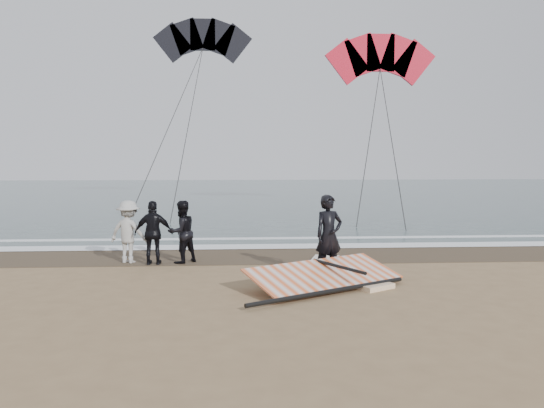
{
  "coord_description": "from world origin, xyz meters",
  "views": [
    {
      "loc": [
        -0.75,
        -10.45,
        2.74
      ],
      "look_at": [
        0.06,
        3.0,
        1.6
      ],
      "focal_mm": 35.0,
      "sensor_mm": 36.0,
      "label": 1
    }
  ],
  "objects": [
    {
      "name": "wet_sand",
      "position": [
        0.0,
        4.5,
        0.01
      ],
      "size": [
        120.0,
        2.8,
        0.01
      ],
      "primitive_type": "cube",
      "color": "#4C3D2B",
      "rests_on": "ground"
    },
    {
      "name": "kite_dark",
      "position": [
        -3.11,
        24.37,
        10.13
      ],
      "size": [
        6.93,
        6.6,
        16.45
      ],
      "color": "black",
      "rests_on": "ground"
    },
    {
      "name": "sea",
      "position": [
        0.0,
        33.0,
        0.01
      ],
      "size": [
        120.0,
        54.0,
        0.02
      ],
      "primitive_type": "cube",
      "color": "#233838",
      "rests_on": "ground"
    },
    {
      "name": "trio_cluster",
      "position": [
        -3.07,
        3.51,
        0.83
      ],
      "size": [
        2.52,
        1.07,
        1.67
      ],
      "color": "black",
      "rests_on": "ground"
    },
    {
      "name": "sail_rig",
      "position": [
        0.98,
        0.77,
        0.19
      ],
      "size": [
        3.6,
        3.2,
        0.49
      ],
      "color": "black",
      "rests_on": "ground"
    },
    {
      "name": "board_cream",
      "position": [
        1.3,
        2.72,
        0.05
      ],
      "size": [
        1.35,
        2.57,
        0.1
      ],
      "primitive_type": "cube",
      "rotation": [
        0.0,
        0.0,
        -0.29
      ],
      "color": "silver",
      "rests_on": "ground"
    },
    {
      "name": "board_white",
      "position": [
        1.51,
        1.4,
        0.05
      ],
      "size": [
        2.06,
        2.69,
        0.11
      ],
      "primitive_type": "cube",
      "rotation": [
        0.0,
        0.0,
        0.55
      ],
      "color": "white",
      "rests_on": "ground"
    },
    {
      "name": "foam_near",
      "position": [
        0.0,
        5.9,
        0.03
      ],
      "size": [
        120.0,
        0.9,
        0.01
      ],
      "primitive_type": "cube",
      "color": "white",
      "rests_on": "sea"
    },
    {
      "name": "foam_far",
      "position": [
        0.0,
        7.6,
        0.03
      ],
      "size": [
        120.0,
        0.45,
        0.01
      ],
      "primitive_type": "cube",
      "color": "white",
      "rests_on": "sea"
    },
    {
      "name": "kite_red",
      "position": [
        6.86,
        18.33,
        7.98
      ],
      "size": [
        6.56,
        4.76,
        12.09
      ],
      "color": "red",
      "rests_on": "ground"
    },
    {
      "name": "man_main",
      "position": [
        1.33,
        1.79,
        0.96
      ],
      "size": [
        0.81,
        0.68,
        1.91
      ],
      "primitive_type": "imported",
      "rotation": [
        0.0,
        0.0,
        0.36
      ],
      "color": "black",
      "rests_on": "ground"
    },
    {
      "name": "ground",
      "position": [
        0.0,
        0.0,
        0.0
      ],
      "size": [
        120.0,
        120.0,
        0.0
      ],
      "primitive_type": "plane",
      "color": "#8C704C",
      "rests_on": "ground"
    }
  ]
}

